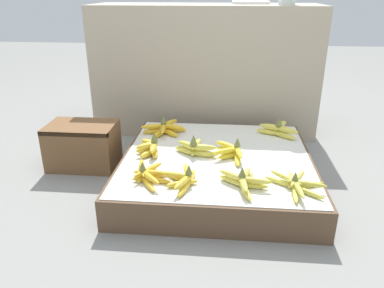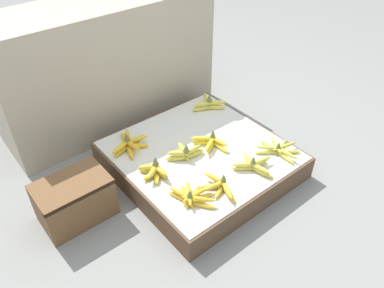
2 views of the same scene
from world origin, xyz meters
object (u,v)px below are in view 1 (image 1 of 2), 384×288
(banana_bunch_middle_left, at_px, (150,148))
(wooden_crate, at_px, (83,145))
(banana_bunch_middle_midleft, at_px, (195,148))
(foam_tray_white, at_px, (250,2))
(banana_bunch_front_left, at_px, (148,174))
(banana_bunch_front_midleft, at_px, (184,179))
(banana_bunch_front_midright, at_px, (244,181))
(banana_bunch_back_left, at_px, (165,128))
(banana_bunch_front_right, at_px, (296,184))
(banana_bunch_middle_midright, at_px, (232,152))
(banana_bunch_back_right, at_px, (279,129))

(banana_bunch_middle_left, bearing_deg, wooden_crate, 161.33)
(banana_bunch_middle_midleft, relative_size, foam_tray_white, 0.98)
(banana_bunch_front_left, relative_size, banana_bunch_front_midleft, 1.01)
(banana_bunch_front_midright, height_order, banana_bunch_middle_midleft, banana_bunch_middle_midleft)
(banana_bunch_front_left, height_order, banana_bunch_middle_midleft, banana_bunch_middle_midleft)
(banana_bunch_front_midleft, distance_m, banana_bunch_middle_midleft, 0.31)
(banana_bunch_front_left, xyz_separation_m, banana_bunch_back_left, (-0.02, 0.56, 0.00))
(banana_bunch_front_midright, bearing_deg, banana_bunch_front_midleft, -179.53)
(banana_bunch_back_left, bearing_deg, banana_bunch_middle_left, -95.02)
(banana_bunch_front_left, xyz_separation_m, banana_bunch_front_midright, (0.41, -0.03, 0.00))
(banana_bunch_front_right, height_order, foam_tray_white, foam_tray_white)
(banana_bunch_back_left, bearing_deg, banana_bunch_front_midright, -53.96)
(banana_bunch_front_midright, xyz_separation_m, banana_bunch_middle_midleft, (-0.23, 0.31, 0.01))
(foam_tray_white, bearing_deg, banana_bunch_front_left, -111.33)
(wooden_crate, relative_size, foam_tray_white, 1.56)
(wooden_crate, relative_size, banana_bunch_middle_midright, 1.61)
(banana_bunch_front_midleft, height_order, banana_bunch_back_left, banana_bunch_back_left)
(wooden_crate, xyz_separation_m, foam_tray_white, (0.91, 0.78, 0.71))
(banana_bunch_back_right, bearing_deg, banana_bunch_front_right, -90.01)
(wooden_crate, bearing_deg, banana_bunch_back_right, 9.75)
(banana_bunch_front_right, bearing_deg, banana_bunch_front_midleft, -179.23)
(banana_bunch_front_left, relative_size, banana_bunch_front_right, 0.93)
(banana_bunch_front_left, relative_size, banana_bunch_middle_midright, 1.11)
(banana_bunch_front_left, bearing_deg, wooden_crate, 137.84)
(banana_bunch_front_left, bearing_deg, banana_bunch_front_right, -2.21)
(foam_tray_white, bearing_deg, banana_bunch_front_midleft, -103.93)
(banana_bunch_front_midleft, relative_size, banana_bunch_back_right, 1.08)
(wooden_crate, relative_size, banana_bunch_middle_left, 2.02)
(banana_bunch_front_midright, relative_size, banana_bunch_front_right, 0.92)
(banana_bunch_front_left, xyz_separation_m, banana_bunch_back_right, (0.63, 0.59, 0.01))
(banana_bunch_back_right, bearing_deg, banana_bunch_middle_midleft, -145.67)
(banana_bunch_front_midleft, height_order, banana_bunch_front_midright, banana_bunch_front_midleft)
(banana_bunch_front_left, xyz_separation_m, foam_tray_white, (0.46, 1.18, 0.66))
(banana_bunch_front_left, height_order, banana_bunch_front_midright, banana_bunch_front_midright)
(banana_bunch_back_right, bearing_deg, banana_bunch_middle_midright, -129.41)
(banana_bunch_middle_midleft, distance_m, foam_tray_white, 1.14)
(wooden_crate, distance_m, foam_tray_white, 1.39)
(wooden_crate, bearing_deg, banana_bunch_front_left, -42.16)
(banana_bunch_back_right, bearing_deg, banana_bunch_middle_left, -154.38)
(banana_bunch_middle_left, bearing_deg, banana_bunch_front_midright, -33.04)
(wooden_crate, relative_size, banana_bunch_front_left, 1.45)
(banana_bunch_front_right, distance_m, banana_bunch_back_right, 0.61)
(banana_bunch_front_midleft, bearing_deg, banana_bunch_middle_midleft, 85.95)
(banana_bunch_front_right, distance_m, banana_bunch_middle_left, 0.73)
(foam_tray_white, bearing_deg, banana_bunch_front_midright, -92.27)
(banana_bunch_front_midright, height_order, foam_tray_white, foam_tray_white)
(banana_bunch_middle_midright, bearing_deg, banana_bunch_back_left, 141.94)
(banana_bunch_front_midright, height_order, banana_bunch_front_right, banana_bunch_front_midright)
(wooden_crate, height_order, banana_bunch_back_right, banana_bunch_back_right)
(banana_bunch_front_left, height_order, banana_bunch_middle_midright, banana_bunch_middle_midright)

